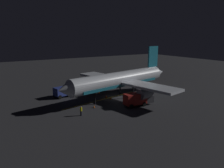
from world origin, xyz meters
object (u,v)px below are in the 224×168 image
at_px(ground_crew_worker, 81,111).
at_px(traffic_cone_near_left, 111,98).
at_px(catering_truck, 137,99).
at_px(traffic_cone_under_wing, 94,107).
at_px(airliner, 121,80).
at_px(baggage_truck, 64,92).
at_px(traffic_cone_near_right, 106,97).
at_px(traffic_cone_far, 99,93).

height_order(ground_crew_worker, traffic_cone_near_left, ground_crew_worker).
bearing_deg(traffic_cone_near_left, catering_truck, -162.39).
bearing_deg(traffic_cone_under_wing, airliner, -68.86).
bearing_deg(baggage_truck, traffic_cone_near_right, -127.04).
height_order(airliner, traffic_cone_far, airliner).
distance_m(baggage_truck, traffic_cone_far, 8.41).
relative_size(ground_crew_worker, traffic_cone_near_right, 3.16).
distance_m(airliner, traffic_cone_under_wing, 10.22).
bearing_deg(baggage_truck, airliner, -125.12).
height_order(catering_truck, traffic_cone_near_right, catering_truck).
relative_size(ground_crew_worker, traffic_cone_under_wing, 3.16).
xyz_separation_m(ground_crew_worker, traffic_cone_near_left, (6.00, -9.96, -0.64)).
height_order(airliner, catering_truck, airliner).
xyz_separation_m(baggage_truck, traffic_cone_far, (-1.86, -8.14, -0.97)).
xyz_separation_m(airliner, traffic_cone_under_wing, (-3.41, 8.83, -3.86)).
bearing_deg(traffic_cone_near_left, traffic_cone_far, -1.16).
xyz_separation_m(ground_crew_worker, traffic_cone_far, (11.79, -10.08, -0.64)).
distance_m(airliner, ground_crew_worker, 14.49).
bearing_deg(traffic_cone_far, traffic_cone_near_right, 175.78).
bearing_deg(catering_truck, traffic_cone_near_right, 15.36).
relative_size(airliner, traffic_cone_under_wing, 58.76).
bearing_deg(airliner, traffic_cone_near_right, 60.35).
height_order(baggage_truck, traffic_cone_near_left, baggage_truck).
bearing_deg(airliner, traffic_cone_far, 25.12).
bearing_deg(traffic_cone_far, airliner, -154.88).
height_order(traffic_cone_near_left, traffic_cone_near_right, same).
bearing_deg(ground_crew_worker, traffic_cone_near_left, -58.93).
relative_size(traffic_cone_near_left, traffic_cone_far, 1.00).
distance_m(ground_crew_worker, traffic_cone_far, 15.52).
relative_size(airliner, traffic_cone_near_left, 58.76).
distance_m(catering_truck, ground_crew_worker, 12.16).
height_order(airliner, traffic_cone_near_left, airliner).
xyz_separation_m(airliner, traffic_cone_near_right, (1.71, 3.01, -3.86)).
height_order(catering_truck, ground_crew_worker, catering_truck).
relative_size(traffic_cone_near_right, traffic_cone_far, 1.00).
bearing_deg(traffic_cone_near_right, ground_crew_worker, 128.30).
bearing_deg(ground_crew_worker, traffic_cone_far, -40.55).
xyz_separation_m(traffic_cone_near_right, traffic_cone_under_wing, (-5.12, 5.82, 0.00)).
xyz_separation_m(traffic_cone_near_left, traffic_cone_far, (5.78, -0.12, 0.00)).
distance_m(airliner, traffic_cone_far, 7.45).
height_order(catering_truck, traffic_cone_near_left, catering_truck).
xyz_separation_m(catering_truck, traffic_cone_near_left, (6.82, 2.16, -1.09)).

